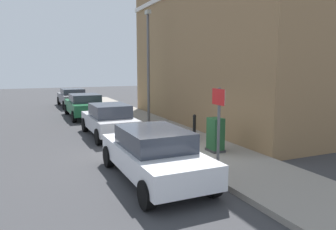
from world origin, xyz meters
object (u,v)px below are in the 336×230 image
Objects in this scene: car_silver at (109,120)px; street_sign at (219,117)px; car_grey at (73,97)px; bollard_near_cabinet at (194,127)px; lamppost at (148,61)px; car_green at (85,105)px; car_white at (154,153)px; utility_cabinet at (215,136)px.

car_silver is 1.73× the size of street_sign.
car_grey is at bearing 94.96° from street_sign.
lamppost is at bearing 89.85° from bollard_near_cabinet.
street_sign reaches higher than bollard_near_cabinet.
car_green is 9.15m from bollard_near_cabinet.
car_white is 5.90m from car_silver.
car_grey is 18.08m from street_sign.
car_green reaches higher than utility_cabinet.
utility_cabinet is at bearing -93.39° from bollard_near_cabinet.
car_green is 12.31m from street_sign.
car_silver is at bearing -179.71° from car_green.
lamppost is at bearing 82.43° from street_sign.
lamppost is (0.11, 6.80, 2.62)m from utility_cabinet.
lamppost is at bearing -20.19° from car_white.
car_green is 5.82m from car_grey.
car_grey is (-0.01, 11.72, -0.02)m from car_silver.
utility_cabinet is (2.59, -16.24, -0.04)m from car_grey.
street_sign is 0.40× the size of lamppost.
car_white is 11.80m from car_green.
car_green is 5.22m from lamppost.
car_silver is 4.36m from lamppost.
street_sign reaches higher than car_silver.
car_silver is 5.20m from utility_cabinet.
street_sign is (1.62, -12.16, 0.92)m from car_green.
car_white reaches higher than car_grey.
car_white is 2.02m from street_sign.
street_sign is (1.55, -6.27, 0.93)m from car_silver.
car_silver is 0.91× the size of car_green.
car_green is at bearing -1.40° from car_white.
bollard_near_cabinet is at bearing 71.89° from street_sign.
car_grey is 10.15m from lamppost.
car_green is 0.77× the size of lamppost.
bollard_near_cabinet is (2.69, -14.55, -0.02)m from car_grey.
bollard_near_cabinet is at bearing 86.61° from utility_cabinet.
utility_cabinet is at bearing 59.65° from street_sign.
street_sign reaches higher than car_green.
car_grey is 0.77× the size of lamppost.
utility_cabinet is 1.69m from bollard_near_cabinet.
lamppost is (2.75, -3.61, 2.57)m from car_green.
street_sign is at bearing -120.35° from utility_cabinet.
utility_cabinet is at bearing -64.34° from car_white.
car_green is at bearing 97.56° from street_sign.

